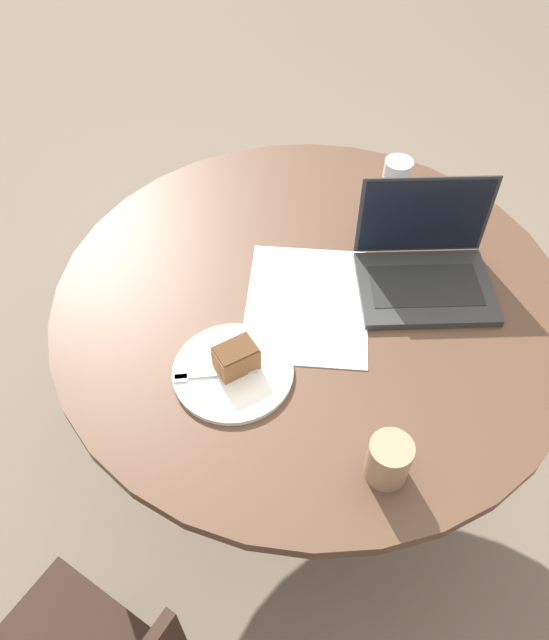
# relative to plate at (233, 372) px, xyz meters

# --- Properties ---
(ground_plane) EXTENTS (12.00, 12.00, 0.00)m
(ground_plane) POSITION_rel_plate_xyz_m (0.28, -0.01, -0.79)
(ground_plane) COLOR #6B5B4C
(dining_table) EXTENTS (1.19, 1.19, 0.78)m
(dining_table) POSITION_rel_plate_xyz_m (0.28, -0.01, -0.16)
(dining_table) COLOR #4C3323
(dining_table) RESTS_ON ground_plane
(paper_document) EXTENTS (0.44, 0.42, 0.00)m
(paper_document) POSITION_rel_plate_xyz_m (0.25, -0.02, -0.00)
(paper_document) COLOR white
(paper_document) RESTS_ON dining_table
(plate) EXTENTS (0.25, 0.25, 0.01)m
(plate) POSITION_rel_plate_xyz_m (0.00, 0.00, 0.00)
(plate) COLOR silver
(plate) RESTS_ON dining_table
(cake_slice) EXTENTS (0.10, 0.09, 0.06)m
(cake_slice) POSITION_rel_plate_xyz_m (0.01, -0.00, 0.04)
(cake_slice) COLOR brown
(cake_slice) RESTS_ON plate
(fork) EXTENTS (0.13, 0.14, 0.00)m
(fork) POSITION_rel_plate_xyz_m (-0.04, 0.04, 0.01)
(fork) COLOR silver
(fork) RESTS_ON plate
(coffee_glass) EXTENTS (0.08, 0.08, 0.10)m
(coffee_glass) POSITION_rel_plate_xyz_m (-0.01, -0.37, 0.04)
(coffee_glass) COLOR #997556
(coffee_glass) RESTS_ON dining_table
(water_glass) EXTENTS (0.07, 0.07, 0.11)m
(water_glass) POSITION_rel_plate_xyz_m (0.70, 0.01, 0.05)
(water_glass) COLOR silver
(water_glass) RESTS_ON dining_table
(laptop) EXTENTS (0.37, 0.39, 0.23)m
(laptop) POSITION_rel_plate_xyz_m (0.47, -0.20, 0.03)
(laptop) COLOR #2D2D2D
(laptop) RESTS_ON dining_table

